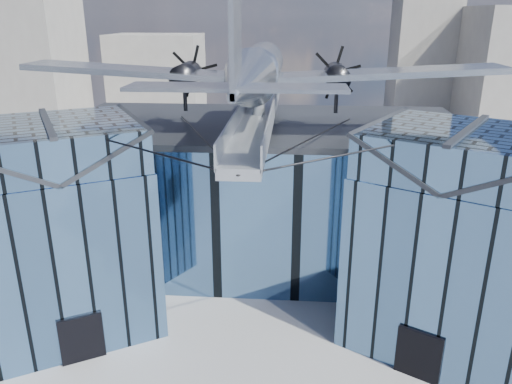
{
  "coord_description": "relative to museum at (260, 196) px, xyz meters",
  "views": [
    {
      "loc": [
        2.11,
        -25.29,
        17.01
      ],
      "look_at": [
        0.0,
        2.0,
        7.2
      ],
      "focal_mm": 35.0,
      "sensor_mm": 36.0,
      "label": 1
    }
  ],
  "objects": [
    {
      "name": "ground_plane",
      "position": [
        -0.0,
        -5.82,
        -5.54
      ],
      "size": [
        120.0,
        120.0,
        0.0
      ],
      "primitive_type": "plane",
      "color": "gray"
    },
    {
      "name": "museum",
      "position": [
        0.0,
        0.0,
        0.0
      ],
      "size": [
        32.88,
        24.5,
        17.6
      ],
      "color": "#4A6F98",
      "rests_on": "ground"
    },
    {
      "name": "bg_towers",
      "position": [
        1.45,
        44.67,
        4.47
      ],
      "size": [
        77.0,
        24.5,
        26.0
      ],
      "color": "gray",
      "rests_on": "ground"
    }
  ]
}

